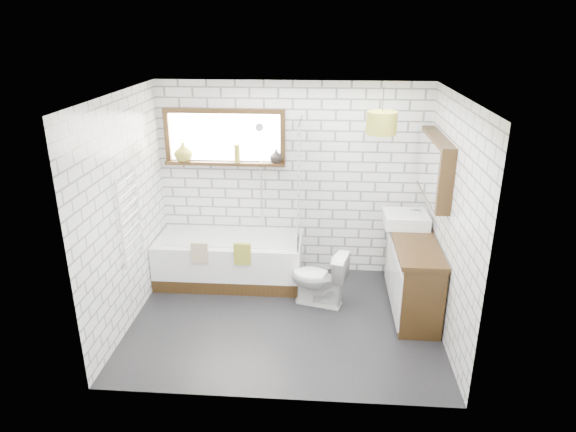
# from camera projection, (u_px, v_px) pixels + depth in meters

# --- Properties ---
(floor) EXTENTS (3.40, 2.60, 0.01)m
(floor) POSITION_uv_depth(u_px,v_px,m) (285.00, 320.00, 5.81)
(floor) COLOR black
(floor) RESTS_ON ground
(ceiling) EXTENTS (3.40, 2.60, 0.01)m
(ceiling) POSITION_uv_depth(u_px,v_px,m) (284.00, 94.00, 4.91)
(ceiling) COLOR white
(ceiling) RESTS_ON ground
(wall_back) EXTENTS (3.40, 0.01, 2.50)m
(wall_back) POSITION_uv_depth(u_px,v_px,m) (292.00, 180.00, 6.57)
(wall_back) COLOR white
(wall_back) RESTS_ON ground
(wall_front) EXTENTS (3.40, 0.01, 2.50)m
(wall_front) POSITION_uv_depth(u_px,v_px,m) (271.00, 274.00, 4.14)
(wall_front) COLOR white
(wall_front) RESTS_ON ground
(wall_left) EXTENTS (0.01, 2.60, 2.50)m
(wall_left) POSITION_uv_depth(u_px,v_px,m) (125.00, 212.00, 5.48)
(wall_left) COLOR white
(wall_left) RESTS_ON ground
(wall_right) EXTENTS (0.01, 2.60, 2.50)m
(wall_right) POSITION_uv_depth(u_px,v_px,m) (450.00, 221.00, 5.24)
(wall_right) COLOR white
(wall_right) RESTS_ON ground
(window) EXTENTS (1.52, 0.16, 0.68)m
(window) POSITION_uv_depth(u_px,v_px,m) (224.00, 138.00, 6.39)
(window) COLOR black
(window) RESTS_ON wall_back
(towel_radiator) EXTENTS (0.06, 0.52, 1.00)m
(towel_radiator) POSITION_uv_depth(u_px,v_px,m) (130.00, 217.00, 5.49)
(towel_radiator) COLOR white
(towel_radiator) RESTS_ON wall_left
(mirror_cabinet) EXTENTS (0.16, 1.20, 0.70)m
(mirror_cabinet) POSITION_uv_depth(u_px,v_px,m) (435.00, 167.00, 5.66)
(mirror_cabinet) COLOR black
(mirror_cabinet) RESTS_ON wall_right
(shower_riser) EXTENTS (0.02, 0.02, 1.30)m
(shower_riser) POSITION_uv_depth(u_px,v_px,m) (261.00, 173.00, 6.52)
(shower_riser) COLOR silver
(shower_riser) RESTS_ON wall_back
(bathtub) EXTENTS (1.83, 0.81, 0.59)m
(bathtub) POSITION_uv_depth(u_px,v_px,m) (230.00, 259.00, 6.59)
(bathtub) COLOR white
(bathtub) RESTS_ON floor
(shower_screen) EXTENTS (0.02, 0.72, 1.50)m
(shower_screen) POSITION_uv_depth(u_px,v_px,m) (300.00, 183.00, 6.15)
(shower_screen) COLOR white
(shower_screen) RESTS_ON bathtub
(towel_green) EXTENTS (0.20, 0.05, 0.27)m
(towel_green) POSITION_uv_depth(u_px,v_px,m) (242.00, 254.00, 6.10)
(towel_green) COLOR olive
(towel_green) RESTS_ON bathtub
(towel_beige) EXTENTS (0.20, 0.05, 0.26)m
(towel_beige) POSITION_uv_depth(u_px,v_px,m) (200.00, 252.00, 6.13)
(towel_beige) COLOR tan
(towel_beige) RESTS_ON bathtub
(vanity) EXTENTS (0.48, 1.50, 0.86)m
(vanity) POSITION_uv_depth(u_px,v_px,m) (412.00, 272.00, 5.96)
(vanity) COLOR black
(vanity) RESTS_ON floor
(basin) EXTENTS (0.52, 0.45, 0.15)m
(basin) POSITION_uv_depth(u_px,v_px,m) (406.00, 219.00, 6.16)
(basin) COLOR white
(basin) RESTS_ON vanity
(tap) EXTENTS (0.03, 0.03, 0.15)m
(tap) POSITION_uv_depth(u_px,v_px,m) (420.00, 216.00, 6.13)
(tap) COLOR silver
(tap) RESTS_ON vanity
(toilet) EXTENTS (0.53, 0.73, 0.67)m
(toilet) POSITION_uv_depth(u_px,v_px,m) (319.00, 278.00, 6.02)
(toilet) COLOR white
(toilet) RESTS_ON floor
(vase_olive) EXTENTS (0.28, 0.28, 0.24)m
(vase_olive) POSITION_uv_depth(u_px,v_px,m) (183.00, 153.00, 6.47)
(vase_olive) COLOR olive
(vase_olive) RESTS_ON window
(vase_dark) EXTENTS (0.21, 0.21, 0.17)m
(vase_dark) POSITION_uv_depth(u_px,v_px,m) (276.00, 158.00, 6.41)
(vase_dark) COLOR black
(vase_dark) RESTS_ON window
(bottle) EXTENTS (0.08, 0.08, 0.22)m
(bottle) POSITION_uv_depth(u_px,v_px,m) (237.00, 155.00, 6.43)
(bottle) COLOR olive
(bottle) RESTS_ON window
(pendant) EXTENTS (0.34, 0.34, 0.25)m
(pendant) POSITION_uv_depth(u_px,v_px,m) (382.00, 123.00, 5.72)
(pendant) COLOR olive
(pendant) RESTS_ON ceiling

